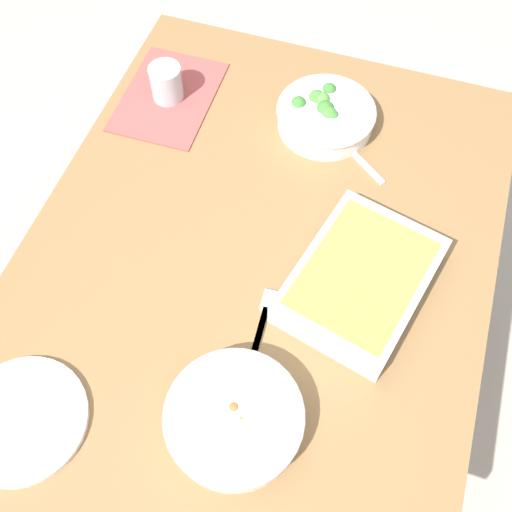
# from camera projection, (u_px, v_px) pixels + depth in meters

# --- Properties ---
(ground_plane) EXTENTS (6.00, 6.00, 0.00)m
(ground_plane) POSITION_uv_depth(u_px,v_px,m) (256.00, 381.00, 1.82)
(ground_plane) COLOR #B2A899
(dining_table) EXTENTS (1.20, 0.90, 0.74)m
(dining_table) POSITION_uv_depth(u_px,v_px,m) (256.00, 278.00, 1.26)
(dining_table) COLOR olive
(dining_table) RESTS_ON ground_plane
(placemat) EXTENTS (0.28, 0.20, 0.00)m
(placemat) POSITION_uv_depth(u_px,v_px,m) (169.00, 96.00, 1.40)
(placemat) COLOR #B24C47
(placemat) RESTS_ON dining_table
(stew_bowl) EXTENTS (0.23, 0.23, 0.06)m
(stew_bowl) POSITION_uv_depth(u_px,v_px,m) (234.00, 419.00, 0.99)
(stew_bowl) COLOR white
(stew_bowl) RESTS_ON dining_table
(broccoli_bowl) EXTENTS (0.22, 0.22, 0.07)m
(broccoli_bowl) POSITION_uv_depth(u_px,v_px,m) (325.00, 115.00, 1.33)
(broccoli_bowl) COLOR white
(broccoli_bowl) RESTS_ON dining_table
(baking_dish) EXTENTS (0.34, 0.29, 0.06)m
(baking_dish) POSITION_uv_depth(u_px,v_px,m) (361.00, 279.00, 1.12)
(baking_dish) COLOR silver
(baking_dish) RESTS_ON dining_table
(drink_cup) EXTENTS (0.07, 0.07, 0.08)m
(drink_cup) POSITION_uv_depth(u_px,v_px,m) (167.00, 85.00, 1.37)
(drink_cup) COLOR #B2BCC6
(drink_cup) RESTS_ON dining_table
(side_plate) EXTENTS (0.22, 0.22, 0.01)m
(side_plate) POSITION_uv_depth(u_px,v_px,m) (22.00, 420.00, 1.02)
(side_plate) COLOR white
(side_plate) RESTS_ON dining_table
(spoon_by_stew) EXTENTS (0.18, 0.03, 0.01)m
(spoon_by_stew) POSITION_uv_depth(u_px,v_px,m) (251.00, 366.00, 1.07)
(spoon_by_stew) COLOR silver
(spoon_by_stew) RESTS_ON dining_table
(spoon_by_broccoli) EXTENTS (0.12, 0.15, 0.01)m
(spoon_by_broccoli) POSITION_uv_depth(u_px,v_px,m) (349.00, 148.00, 1.32)
(spoon_by_broccoli) COLOR silver
(spoon_by_broccoli) RESTS_ON dining_table
(fork_on_table) EXTENTS (0.18, 0.03, 0.01)m
(fork_on_table) POSITION_uv_depth(u_px,v_px,m) (262.00, 326.00, 1.11)
(fork_on_table) COLOR silver
(fork_on_table) RESTS_ON dining_table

